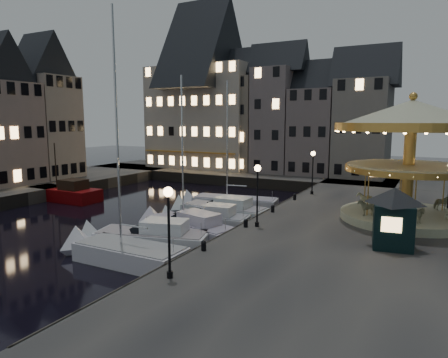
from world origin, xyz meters
The scene contains 30 objects.
ground centered at (0.00, 0.00, 0.00)m, with size 160.00×160.00×0.00m, color black.
quay_east centered at (14.00, 6.00, 0.65)m, with size 16.00×56.00×1.30m, color #474442.
quay_north centered at (-8.00, 28.00, 0.65)m, with size 44.00×12.00×1.30m, color #474442.
quaywall_e centered at (6.00, 6.00, 0.65)m, with size 0.15×44.00×1.30m, color #47423A.
quaywall_n centered at (-6.00, 22.00, 0.65)m, with size 48.00×0.15×1.30m, color #47423A.
quaywall_w centered at (-18.00, 2.00, 0.65)m, with size 0.15×44.00×1.30m, color #47423A.
streetlamp_a centered at (7.20, -9.00, 4.02)m, with size 0.44×0.44×4.17m.
streetlamp_b centered at (7.20, 1.00, 4.02)m, with size 0.44×0.44×4.17m.
streetlamp_c centered at (7.20, 14.50, 4.02)m, with size 0.44×0.44×4.17m.
bollard_a centered at (6.60, -5.00, 1.60)m, with size 0.30×0.30×0.57m.
bollard_b centered at (6.60, 0.50, 1.60)m, with size 0.30×0.30×0.57m.
bollard_c centered at (6.60, 5.50, 1.60)m, with size 0.30×0.30×0.57m.
bollard_d centered at (6.60, 11.00, 1.60)m, with size 0.30×0.30×0.57m.
townhouse_na centered at (-19.50, 30.00, 7.78)m, with size 5.50×8.00×12.80m.
townhouse_nb centered at (-14.05, 30.00, 8.28)m, with size 6.16×8.00×13.80m.
townhouse_nc centered at (-8.00, 30.00, 8.78)m, with size 6.82×8.00×14.80m.
townhouse_nd centered at (-2.25, 30.00, 9.28)m, with size 5.50×8.00×15.80m.
townhouse_ne centered at (3.20, 30.00, 7.78)m, with size 6.16×8.00×12.80m.
townhouse_nf centered at (9.25, 30.00, 8.28)m, with size 6.82×8.00×13.80m.
townhouse_wc centered at (-26.00, 10.95, 8.48)m, with size 8.80×5.50×14.20m.
hotel_corner centered at (-14.00, 30.00, 9.78)m, with size 17.60×9.00×16.80m.
motorboat_a centered at (1.44, -5.72, 0.54)m, with size 7.87×2.62×13.23m.
motorboat_b centered at (0.99, -2.93, 0.64)m, with size 8.50×4.49×2.15m.
motorboat_c centered at (1.81, 0.66, 0.68)m, with size 8.75×4.43×11.66m.
motorboat_d centered at (1.96, 3.12, 0.64)m, with size 7.05×2.97×2.15m.
motorboat_e centered at (1.41, 6.46, 0.64)m, with size 8.50×2.70×2.15m.
motorboat_f centered at (0.36, 10.28, 0.53)m, with size 9.11×3.67×12.04m.
red_fishing_boat centered at (-16.80, 5.74, 0.71)m, with size 8.41×2.96×6.22m.
carousel centered at (15.91, 7.50, 7.21)m, with size 10.25×10.25×8.97m.
ticket_kiosk centered at (15.66, 0.43, 3.60)m, with size 3.30×3.30×3.87m.
Camera 1 is at (17.40, -23.08, 8.34)m, focal length 32.00 mm.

